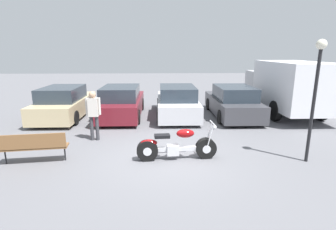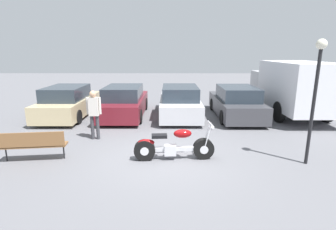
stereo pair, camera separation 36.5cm
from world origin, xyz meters
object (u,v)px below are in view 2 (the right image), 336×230
(parked_car_maroon, at_px, (124,102))
(lamp_post, at_px, (317,82))
(parked_car_champagne, at_px, (69,103))
(parked_car_dark_grey, at_px, (236,103))
(person_standing, at_px, (94,111))
(motorcycle, at_px, (173,146))
(park_bench, at_px, (33,143))
(delivery_truck, at_px, (293,86))
(parked_car_silver, at_px, (180,102))

(parked_car_maroon, relative_size, lamp_post, 1.33)
(parked_car_champagne, relative_size, parked_car_maroon, 1.00)
(parked_car_dark_grey, height_order, person_standing, person_standing)
(parked_car_maroon, xyz_separation_m, person_standing, (-0.49, -3.40, 0.37))
(lamp_post, bearing_deg, motorcycle, 175.86)
(parked_car_champagne, bearing_deg, person_standing, -56.87)
(parked_car_maroon, height_order, lamp_post, lamp_post)
(parked_car_champagne, height_order, park_bench, parked_car_champagne)
(parked_car_dark_grey, bearing_deg, delivery_truck, 7.48)
(parked_car_champagne, height_order, person_standing, person_standing)
(person_standing, bearing_deg, parked_car_champagne, 123.13)
(parked_car_silver, xyz_separation_m, delivery_truck, (5.43, 0.23, 0.77))
(parked_car_silver, xyz_separation_m, lamp_post, (3.35, -5.47, 1.63))
(parked_car_dark_grey, distance_m, person_standing, 6.67)
(parked_car_maroon, bearing_deg, delivery_truck, 1.60)
(motorcycle, relative_size, park_bench, 1.28)
(motorcycle, xyz_separation_m, park_bench, (-3.98, -0.15, 0.14))
(motorcycle, distance_m, parked_car_dark_grey, 5.92)
(motorcycle, height_order, delivery_truck, delivery_truck)
(parked_car_champagne, bearing_deg, motorcycle, -46.12)
(motorcycle, bearing_deg, person_standing, 146.89)
(parked_car_maroon, distance_m, delivery_truck, 8.13)
(motorcycle, bearing_deg, lamp_post, -4.14)
(lamp_post, bearing_deg, parked_car_silver, 121.48)
(delivery_truck, bearing_deg, lamp_post, -110.06)
(motorcycle, bearing_deg, parked_car_maroon, 113.56)
(motorcycle, relative_size, parked_car_silver, 0.52)
(parked_car_champagne, bearing_deg, parked_car_maroon, 1.61)
(person_standing, bearing_deg, lamp_post, -17.65)
(parked_car_silver, xyz_separation_m, person_standing, (-3.15, -3.40, 0.37))
(parked_car_champagne, distance_m, parked_car_silver, 5.32)
(motorcycle, distance_m, delivery_truck, 8.03)
(delivery_truck, distance_m, person_standing, 9.32)
(parked_car_dark_grey, height_order, delivery_truck, delivery_truck)
(parked_car_dark_grey, xyz_separation_m, delivery_truck, (2.77, 0.36, 0.77))
(parked_car_silver, relative_size, parked_car_dark_grey, 1.00)
(parked_car_champagne, bearing_deg, parked_car_dark_grey, -0.45)
(park_bench, bearing_deg, parked_car_silver, 50.71)
(parked_car_champagne, height_order, parked_car_dark_grey, same)
(parked_car_champagne, xyz_separation_m, parked_car_silver, (5.32, 0.07, 0.00))
(motorcycle, relative_size, parked_car_maroon, 0.52)
(delivery_truck, relative_size, person_standing, 3.36)
(parked_car_maroon, distance_m, person_standing, 3.46)
(motorcycle, height_order, parked_car_maroon, parked_car_maroon)
(motorcycle, relative_size, delivery_truck, 0.40)
(motorcycle, xyz_separation_m, parked_car_maroon, (-2.27, 5.20, 0.28))
(motorcycle, xyz_separation_m, lamp_post, (3.74, -0.27, 1.91))
(parked_car_champagne, height_order, parked_car_silver, same)
(parked_car_maroon, height_order, parked_car_dark_grey, same)
(park_bench, bearing_deg, person_standing, 57.81)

